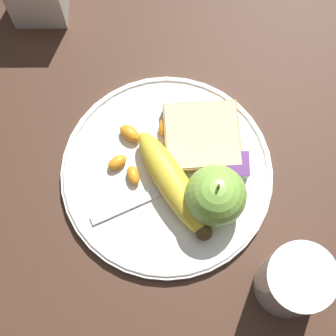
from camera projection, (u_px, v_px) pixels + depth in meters
The scene contains 13 objects.
ground_plane at pixel (168, 175), 0.75m from camera, with size 3.00×3.00×0.00m, color #42281C.
plate at pixel (168, 173), 0.74m from camera, with size 0.28×0.28×0.01m.
juice_glass at pixel (294, 282), 0.66m from camera, with size 0.08×0.08×0.10m.
apple at pixel (217, 196), 0.69m from camera, with size 0.08×0.08×0.09m.
banana at pixel (175, 185), 0.71m from camera, with size 0.12×0.16×0.04m.
bread_slice at pixel (203, 137), 0.74m from camera, with size 0.10×0.10×0.02m.
fork at pixel (175, 185), 0.73m from camera, with size 0.19×0.10×0.00m.
jam_packet at pixel (234, 166), 0.73m from camera, with size 0.04×0.03×0.02m.
orange_segment_0 at pixel (159, 152), 0.74m from camera, with size 0.04×0.03×0.02m.
orange_segment_1 at pixel (134, 175), 0.73m from camera, with size 0.02×0.03×0.01m.
orange_segment_2 at pixel (118, 162), 0.74m from camera, with size 0.03×0.03×0.02m.
orange_segment_3 at pixel (131, 133), 0.75m from camera, with size 0.04×0.03×0.02m.
orange_segment_4 at pixel (165, 125), 0.75m from camera, with size 0.03×0.04×0.02m.
Camera 1 is at (0.00, 0.22, 0.72)m, focal length 60.00 mm.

